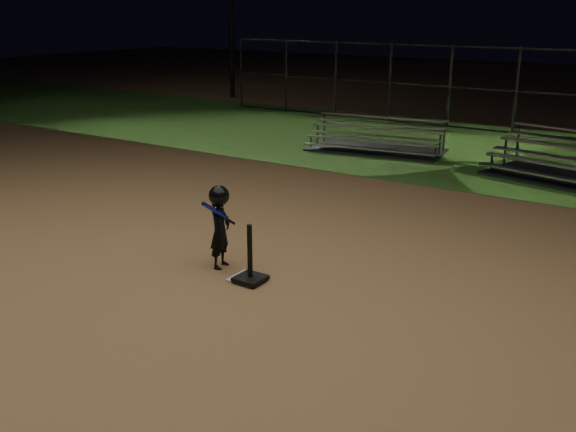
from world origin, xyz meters
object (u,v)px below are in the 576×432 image
at_px(bleacher_left, 376,144).
at_px(batting_tee, 250,270).
at_px(child_batter, 220,225).
at_px(home_plate, 248,278).

bearing_deg(bleacher_left, batting_tee, -83.41).
height_order(batting_tee, child_batter, child_batter).
height_order(home_plate, batting_tee, batting_tee).
xyz_separation_m(batting_tee, child_batter, (-0.68, 0.22, 0.47)).
relative_size(home_plate, bleacher_left, 0.12).
bearing_deg(bleacher_left, child_batter, -87.41).
bearing_deg(home_plate, batting_tee, -35.80).
xyz_separation_m(child_batter, bleacher_left, (-1.70, 8.46, -0.47)).
xyz_separation_m(home_plate, bleacher_left, (-2.29, 8.61, 0.16)).
relative_size(batting_tee, child_batter, 0.66).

